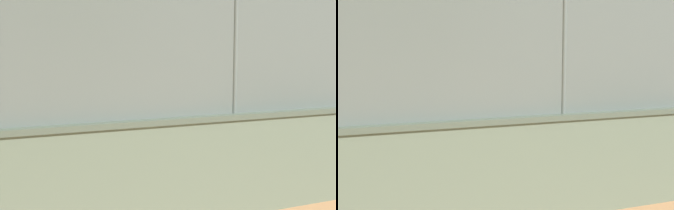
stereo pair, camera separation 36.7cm
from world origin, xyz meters
The scene contains 6 objects.
ground_plane centered at (0.00, 0.00, 0.00)m, with size 260.00×260.00×0.00m, color tan.
perimeter_wall centered at (-1.89, 10.17, 0.77)m, with size 23.54×0.56×1.52m.
fence_panel_on_wall centered at (-1.89, 10.17, 2.46)m, with size 23.13×0.26×1.87m.
player_near_wall_returning centered at (-2.93, 4.27, 0.88)m, with size 0.80×1.11×1.50m.
player_at_service_line centered at (-2.36, 0.79, 0.94)m, with size 0.74×1.26×1.60m.
sports_ball centered at (-2.34, 5.71, 0.10)m, with size 0.21×0.21×0.21m, color white.
Camera 1 is at (3.37, 15.82, 2.46)m, focal length 49.02 mm.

